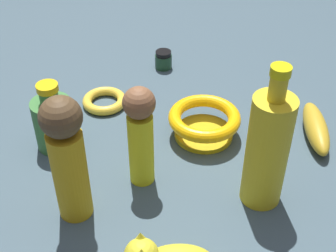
{
  "coord_description": "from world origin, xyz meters",
  "views": [
    {
      "loc": [
        -0.53,
        -0.47,
        0.61
      ],
      "look_at": [
        0.0,
        0.0,
        0.06
      ],
      "focal_mm": 50.77,
      "sensor_mm": 36.0,
      "label": 1
    }
  ],
  "objects_px": {
    "banana": "(316,128)",
    "bottle_short": "(54,122)",
    "person_figure_child": "(140,133)",
    "bottle_tall": "(267,149)",
    "person_figure_adult": "(67,157)",
    "bangle": "(105,101)",
    "nail_polish_jar": "(163,59)",
    "bowl": "(204,121)"
  },
  "relations": [
    {
      "from": "person_figure_child",
      "to": "nail_polish_jar",
      "type": "distance_m",
      "value": 0.4
    },
    {
      "from": "person_figure_child",
      "to": "bottle_tall",
      "type": "relative_size",
      "value": 0.74
    },
    {
      "from": "person_figure_child",
      "to": "nail_polish_jar",
      "type": "height_order",
      "value": "person_figure_child"
    },
    {
      "from": "person_figure_child",
      "to": "banana",
      "type": "distance_m",
      "value": 0.37
    },
    {
      "from": "bottle_short",
      "to": "banana",
      "type": "bearing_deg",
      "value": -45.71
    },
    {
      "from": "nail_polish_jar",
      "to": "bottle_tall",
      "type": "bearing_deg",
      "value": -117.01
    },
    {
      "from": "bowl",
      "to": "banana",
      "type": "distance_m",
      "value": 0.22
    },
    {
      "from": "bangle",
      "to": "bottle_short",
      "type": "bearing_deg",
      "value": -168.95
    },
    {
      "from": "bowl",
      "to": "person_figure_adult",
      "type": "xyz_separation_m",
      "value": [
        -0.3,
        0.04,
        0.09
      ]
    },
    {
      "from": "nail_polish_jar",
      "to": "banana",
      "type": "bearing_deg",
      "value": -89.65
    },
    {
      "from": "bangle",
      "to": "bottle_tall",
      "type": "distance_m",
      "value": 0.42
    },
    {
      "from": "person_figure_adult",
      "to": "bottle_tall",
      "type": "relative_size",
      "value": 0.88
    },
    {
      "from": "banana",
      "to": "bottle_tall",
      "type": "distance_m",
      "value": 0.23
    },
    {
      "from": "person_figure_child",
      "to": "banana",
      "type": "xyz_separation_m",
      "value": [
        0.32,
        -0.18,
        -0.09
      ]
    },
    {
      "from": "bowl",
      "to": "nail_polish_jar",
      "type": "distance_m",
      "value": 0.28
    },
    {
      "from": "person_figure_adult",
      "to": "bottle_short",
      "type": "xyz_separation_m",
      "value": [
        0.09,
        0.16,
        -0.07
      ]
    },
    {
      "from": "bowl",
      "to": "bottle_short",
      "type": "height_order",
      "value": "bottle_short"
    },
    {
      "from": "bowl",
      "to": "bottle_tall",
      "type": "relative_size",
      "value": 0.55
    },
    {
      "from": "person_figure_adult",
      "to": "bottle_short",
      "type": "distance_m",
      "value": 0.2
    },
    {
      "from": "bangle",
      "to": "person_figure_adult",
      "type": "distance_m",
      "value": 0.33
    },
    {
      "from": "bottle_tall",
      "to": "bangle",
      "type": "bearing_deg",
      "value": 88.78
    },
    {
      "from": "bowl",
      "to": "bottle_short",
      "type": "bearing_deg",
      "value": 137.01
    },
    {
      "from": "bowl",
      "to": "bangle",
      "type": "bearing_deg",
      "value": 104.63
    },
    {
      "from": "banana",
      "to": "bottle_short",
      "type": "distance_m",
      "value": 0.52
    },
    {
      "from": "bottle_tall",
      "to": "banana",
      "type": "bearing_deg",
      "value": 2.27
    },
    {
      "from": "person_figure_child",
      "to": "bowl",
      "type": "height_order",
      "value": "person_figure_child"
    },
    {
      "from": "nail_polish_jar",
      "to": "bottle_tall",
      "type": "xyz_separation_m",
      "value": [
        -0.21,
        -0.42,
        0.09
      ]
    },
    {
      "from": "person_figure_child",
      "to": "bottle_short",
      "type": "xyz_separation_m",
      "value": [
        -0.04,
        0.19,
        -0.05
      ]
    },
    {
      "from": "nail_polish_jar",
      "to": "person_figure_child",
      "type": "bearing_deg",
      "value": -143.73
    },
    {
      "from": "person_figure_adult",
      "to": "banana",
      "type": "bearing_deg",
      "value": -24.66
    },
    {
      "from": "banana",
      "to": "bottle_tall",
      "type": "xyz_separation_m",
      "value": [
        -0.21,
        -0.01,
        0.09
      ]
    },
    {
      "from": "banana",
      "to": "bottle_tall",
      "type": "bearing_deg",
      "value": -36.29
    },
    {
      "from": "bangle",
      "to": "bottle_short",
      "type": "relative_size",
      "value": 0.69
    },
    {
      "from": "bangle",
      "to": "person_figure_child",
      "type": "height_order",
      "value": "person_figure_child"
    },
    {
      "from": "bottle_short",
      "to": "nail_polish_jar",
      "type": "bearing_deg",
      "value": 6.17
    },
    {
      "from": "person_figure_adult",
      "to": "banana",
      "type": "height_order",
      "value": "person_figure_adult"
    },
    {
      "from": "person_figure_adult",
      "to": "banana",
      "type": "xyz_separation_m",
      "value": [
        0.45,
        -0.21,
        -0.1
      ]
    },
    {
      "from": "person_figure_child",
      "to": "bangle",
      "type": "bearing_deg",
      "value": 63.35
    },
    {
      "from": "person_figure_adult",
      "to": "bangle",
      "type": "bearing_deg",
      "value": 38.67
    },
    {
      "from": "nail_polish_jar",
      "to": "bottle_tall",
      "type": "relative_size",
      "value": 0.17
    },
    {
      "from": "person_figure_adult",
      "to": "nail_polish_jar",
      "type": "relative_size",
      "value": 5.26
    },
    {
      "from": "banana",
      "to": "bottle_short",
      "type": "bearing_deg",
      "value": -84.27
    }
  ]
}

